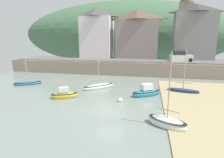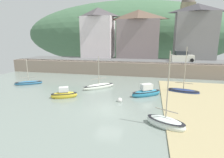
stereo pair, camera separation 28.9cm
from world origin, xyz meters
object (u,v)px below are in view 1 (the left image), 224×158
Objects in this scene: church_with_spire at (185,17)px; sailboat_blue_trim at (28,83)px; waterfront_building_left at (97,33)px; parked_car_near_slipway at (181,57)px; fishing_boat_green at (99,86)px; rowboat_small_beached at (167,122)px; waterfront_building_centre at (137,34)px; waterfront_building_right at (194,32)px; dinghy_open_wooden at (146,92)px; sailboat_far_left at (183,91)px; sailboat_tall_mast at (64,95)px; mooring_buoy at (120,100)px.

church_with_spire reaches higher than sailboat_blue_trim.
parked_car_near_slipway is (17.90, -4.50, -4.82)m from waterfront_building_left.
fishing_boat_green reaches higher than sailboat_blue_trim.
rowboat_small_beached is (-5.98, -31.57, -11.12)m from church_with_spire.
rowboat_small_beached is (4.46, -27.57, -7.32)m from waterfront_building_centre.
fishing_boat_green is 0.76× the size of rowboat_small_beached.
waterfront_building_right is at bearing 0.00° from waterfront_building_centre.
waterfront_building_centre is at bearing 63.58° from dinghy_open_wooden.
waterfront_building_left is at bearing 146.48° from sailboat_far_left.
parked_car_near_slipway is (15.13, 18.37, 2.85)m from sailboat_tall_mast.
waterfront_building_left reaches higher than waterfront_building_centre.
rowboat_small_beached is 11.07× the size of mooring_buoy.
sailboat_blue_trim is at bearing 139.64° from dinghy_open_wooden.
waterfront_building_centre is 2.28× the size of fishing_boat_green.
waterfront_building_left reaches higher than mooring_buoy.
rowboat_small_beached is at bearing -49.10° from sailboat_tall_mast.
waterfront_building_centre reaches higher than mooring_buoy.
dinghy_open_wooden is (6.37, -1.94, 0.13)m from fishing_boat_green.
church_with_spire is 33.57m from sailboat_tall_mast.
rowboat_small_beached is at bearing -100.73° from church_with_spire.
waterfront_building_left is 25.85m from mooring_buoy.
fishing_boat_green reaches higher than sailboat_tall_mast.
waterfront_building_centre is 24.03m from mooring_buoy.
rowboat_small_beached is at bearing -91.96° from sailboat_far_left.
church_with_spire is 4.70× the size of dinghy_open_wooden.
waterfront_building_right is at bearing 3.77° from sailboat_blue_trim.
sailboat_far_left is (10.83, 0.41, -0.05)m from fishing_boat_green.
sailboat_tall_mast is (-6.34, -22.87, -7.29)m from waterfront_building_centre.
mooring_buoy is (9.21, -22.84, -7.87)m from waterfront_building_left.
waterfront_building_centre is at bearing 34.82° from fishing_boat_green.
waterfront_building_centre is at bearing -159.05° from church_with_spire.
dinghy_open_wooden is at bearing 44.87° from mooring_buoy.
fishing_boat_green is (5.52, -18.23, -7.75)m from waterfront_building_left.
dinghy_open_wooden is at bearing -113.80° from waterfront_building_right.
parked_car_near_slipway is 20.52m from mooring_buoy.
mooring_buoy is at bearing -95.35° from fishing_boat_green.
waterfront_building_right is 5.40m from church_with_spire.
sailboat_tall_mast is 9.26m from sailboat_blue_trim.
dinghy_open_wooden is (2.78, -20.17, -7.24)m from waterfront_building_centre.
waterfront_building_centre is at bearing 146.10° from parked_car_near_slipway.
sailboat_tall_mast is (-2.75, -4.64, 0.08)m from fishing_boat_green.
fishing_boat_green is 5.90m from mooring_buoy.
waterfront_building_centre reaches higher than sailboat_tall_mast.
mooring_buoy is (3.69, -4.61, -0.11)m from fishing_boat_green.
sailboat_far_left is 8.73m from mooring_buoy.
waterfront_building_right is 26.79m from mooring_buoy.
waterfront_building_left is 2.45× the size of fishing_boat_green.
church_with_spire is 3.88× the size of fishing_boat_green.
waterfront_building_centre is at bearing 126.60° from rowboat_small_beached.
sailboat_blue_trim is at bearing 125.08° from sailboat_tall_mast.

